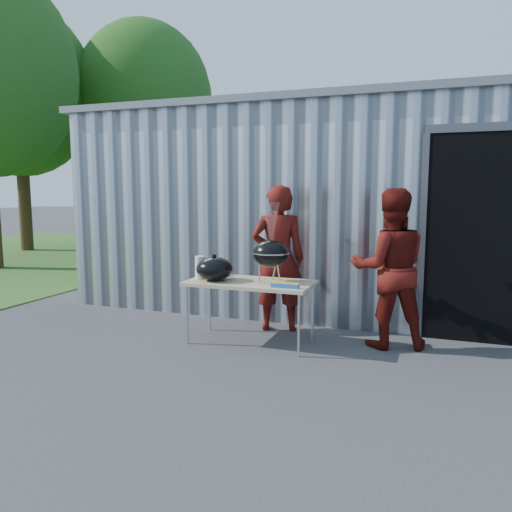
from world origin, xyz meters
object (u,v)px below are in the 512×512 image
at_px(person_bystander, 390,269).
at_px(folding_table, 250,285).
at_px(kettle_grill, 271,247).
at_px(person_cook, 278,259).

bearing_deg(person_bystander, folding_table, -1.43).
distance_m(folding_table, person_bystander, 1.64).
height_order(folding_table, kettle_grill, kettle_grill).
bearing_deg(kettle_grill, person_cook, 99.55).
bearing_deg(person_bystander, kettle_grill, -0.67).
distance_m(kettle_grill, person_cook, 0.65).
distance_m(folding_table, kettle_grill, 0.52).
relative_size(kettle_grill, person_cook, 0.49).
bearing_deg(folding_table, person_cook, 77.60).
xyz_separation_m(kettle_grill, person_cook, (-0.10, 0.60, -0.22)).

